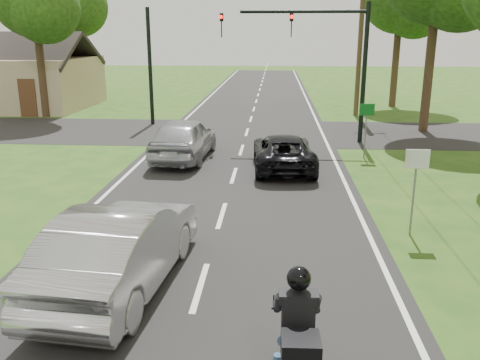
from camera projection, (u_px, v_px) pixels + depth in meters
name	position (u px, v px, depth m)	size (l,w,h in m)	color
ground	(200.00, 287.00, 9.77)	(140.00, 140.00, 0.00)	#204B15
road	(238.00, 162.00, 19.36)	(8.00, 100.00, 0.01)	black
cross_road	(247.00, 132.00, 25.11)	(60.00, 7.00, 0.01)	black
motorcycle_rider	(297.00, 353.00, 6.50)	(0.64, 2.27, 1.95)	black
dark_suv	(283.00, 152.00, 18.18)	(2.07, 4.48, 1.25)	black
silver_sedan	(120.00, 247.00, 9.58)	(1.73, 4.95, 1.63)	#AAAAAF
silver_suv	(184.00, 138.00, 19.54)	(1.92, 4.76, 1.62)	#A9AAB1
traffic_signal	(322.00, 47.00, 21.82)	(6.38, 0.44, 6.00)	black
signal_pole_far	(150.00, 67.00, 26.54)	(0.20, 0.20, 6.00)	black
utility_pole_far	(361.00, 27.00, 29.03)	(1.60, 0.28, 10.00)	brown
sign_white	(416.00, 171.00, 11.87)	(0.55, 0.07, 2.12)	slate
sign_green	(367.00, 117.00, 19.53)	(0.55, 0.07, 2.12)	slate
house	(11.00, 80.00, 33.35)	(10.20, 8.00, 4.84)	tan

